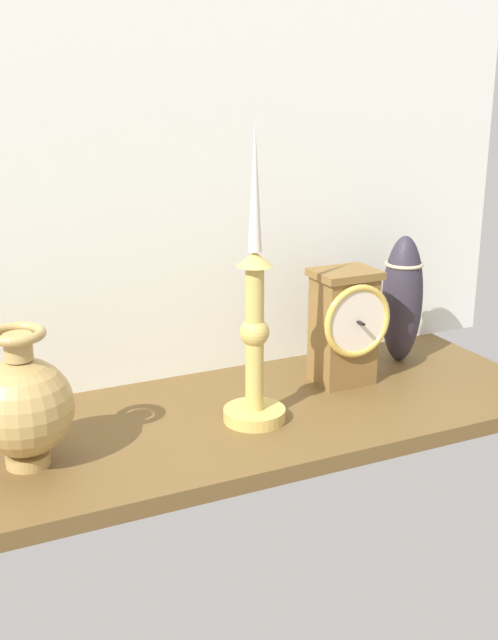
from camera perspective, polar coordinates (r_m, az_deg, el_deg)
ground_plane at (r=116.79cm, az=-1.33°, el=-7.32°), size 100.00×36.00×2.40cm
back_wall at (r=124.13cm, az=-4.99°, el=10.34°), size 120.00×2.00×65.00cm
mantel_clock at (r=125.29cm, az=6.94°, el=-0.38°), size 11.67×10.26×18.48cm
candlestick_tall_left at (r=109.47cm, az=0.41°, el=-1.03°), size 8.92×8.92×42.04cm
brass_vase_bulbous at (r=102.65cm, az=-15.97°, el=-5.93°), size 12.60×12.60×18.14cm
tall_ceramic_vase at (r=136.20cm, az=10.99°, el=1.52°), size 6.87×6.87×21.92cm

